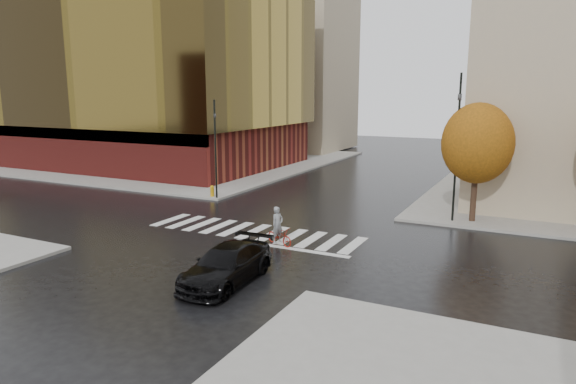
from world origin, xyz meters
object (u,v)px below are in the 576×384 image
object	(u,v)px
traffic_light_ne	(457,136)
fire_hydrant	(212,190)
cyclist	(279,232)
sedan	(227,265)
traffic_light_nw	(215,144)

from	to	relation	value
traffic_light_ne	fire_hydrant	xyz separation A→B (m)	(-15.81, -0.51, -4.25)
traffic_light_ne	cyclist	bearing A→B (deg)	73.98
sedan	cyclist	xyz separation A→B (m)	(-0.52, 5.30, -0.08)
cyclist	fire_hydrant	xyz separation A→B (m)	(-9.08, 7.50, -0.06)
cyclist	traffic_light_nw	xyz separation A→B (m)	(-8.57, 7.30, 3.17)
cyclist	traffic_light_ne	bearing A→B (deg)	-19.15
traffic_light_ne	fire_hydrant	bearing A→B (deg)	25.86
sedan	traffic_light_nw	xyz separation A→B (m)	(-9.10, 12.60, 3.09)
cyclist	traffic_light_ne	distance (m)	11.27
sedan	traffic_light_nw	bearing A→B (deg)	123.61
fire_hydrant	sedan	bearing A→B (deg)	-53.12
traffic_light_nw	traffic_light_ne	xyz separation A→B (m)	(15.30, 0.71, 1.02)
traffic_light_nw	traffic_light_ne	size ratio (longest dim) A/B	0.81
traffic_light_ne	sedan	bearing A→B (deg)	89.01
cyclist	traffic_light_ne	xyz separation A→B (m)	(6.73, 8.01, 4.19)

